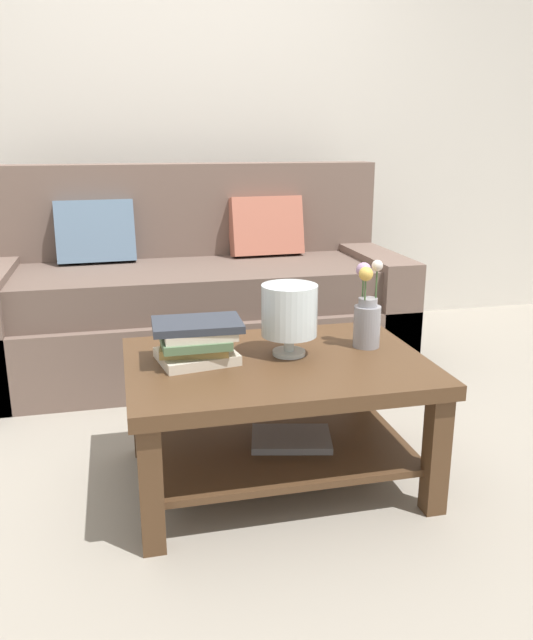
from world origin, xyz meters
The scene contains 7 objects.
ground_plane centered at (0.00, 0.00, 0.00)m, with size 10.00×10.00×0.00m, color gray.
back_wall centered at (0.00, 1.65, 1.35)m, with size 6.40×0.12×2.70m, color beige.
couch centered at (-0.05, 0.88, 0.36)m, with size 2.17×0.90×1.06m.
coffee_table centered at (0.08, -0.42, 0.33)m, with size 1.03×0.74×0.46m.
book_stack_main centered at (-0.19, -0.37, 0.54)m, with size 0.30×0.25×0.14m.
glass_hurricane_vase centered at (0.14, -0.38, 0.62)m, with size 0.20×0.20×0.25m.
flower_pitcher centered at (0.44, -0.35, 0.58)m, with size 0.10×0.11×0.32m.
Camera 1 is at (-0.43, -2.42, 1.20)m, focal length 35.69 mm.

